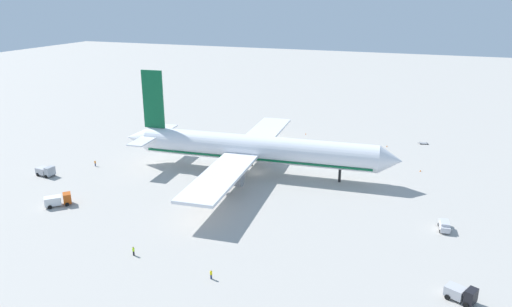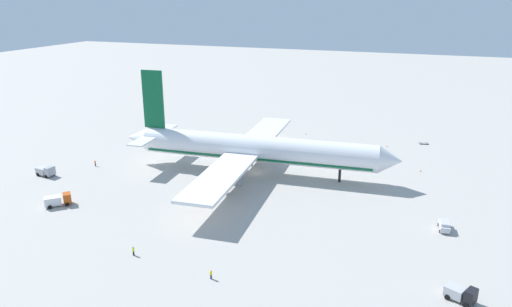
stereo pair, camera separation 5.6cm
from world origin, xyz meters
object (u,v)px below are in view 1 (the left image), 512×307
object	(u,v)px
traffic_cone_2	(306,134)
baggage_cart_0	(424,143)
traffic_cone_0	(420,171)
service_truck_0	(58,200)
service_van	(444,225)
traffic_cone_1	(387,146)
airliner	(252,149)
ground_worker_1	(133,251)
ground_worker_3	(211,274)
service_truck_2	(46,171)
ground_worker_2	(95,163)
service_truck_1	(461,294)

from	to	relation	value
traffic_cone_2	baggage_cart_0	bearing A→B (deg)	4.02
traffic_cone_0	service_truck_0	bearing A→B (deg)	-145.61
service_truck_0	baggage_cart_0	xyz separation A→B (m)	(75.72, 78.85, -1.15)
service_truck_0	service_van	size ratio (longest dim) A/B	1.17
baggage_cart_0	traffic_cone_0	size ratio (longest dim) A/B	6.13
service_van	traffic_cone_1	size ratio (longest dim) A/B	8.87
airliner	ground_worker_1	size ratio (longest dim) A/B	42.41
service_van	ground_worker_3	size ratio (longest dim) A/B	2.88
ground_worker_1	traffic_cone_1	distance (m)	91.72
baggage_cart_0	airliner	bearing A→B (deg)	-133.82
service_truck_2	ground_worker_2	xyz separation A→B (m)	(7.27, 10.77, -0.52)
airliner	service_van	size ratio (longest dim) A/B	15.48
service_truck_1	ground_worker_1	size ratio (longest dim) A/B	2.84
traffic_cone_0	service_truck_1	bearing A→B (deg)	-81.77
baggage_cart_0	ground_worker_2	distance (m)	100.85
traffic_cone_1	traffic_cone_2	xyz separation A→B (m)	(-27.53, 4.62, 0.00)
service_truck_1	service_truck_0	bearing A→B (deg)	175.63
baggage_cart_0	traffic_cone_2	distance (m)	38.31
service_van	ground_worker_1	bearing A→B (deg)	-150.06
traffic_cone_0	traffic_cone_2	distance (m)	45.39
service_truck_1	ground_worker_1	distance (m)	56.10
service_truck_0	service_van	distance (m)	83.88
airliner	service_truck_1	distance (m)	65.71
service_van	ground_worker_2	distance (m)	91.46
service_truck_2	service_van	world-z (taller)	service_truck_2
service_truck_1	traffic_cone_0	world-z (taller)	service_truck_1
ground_worker_1	traffic_cone_0	world-z (taller)	ground_worker_1
airliner	traffic_cone_1	size ratio (longest dim) A/B	137.32
ground_worker_1	airliner	bearing A→B (deg)	83.95
service_truck_1	ground_worker_2	xyz separation A→B (m)	(-93.66, 31.10, -0.48)
airliner	traffic_cone_1	world-z (taller)	airliner
traffic_cone_0	baggage_cart_0	bearing A→B (deg)	90.37
service_truck_0	ground_worker_3	xyz separation A→B (m)	(45.21, -14.56, -0.55)
service_van	ground_worker_3	distance (m)	49.11
service_truck_0	ground_worker_1	xyz separation A→B (m)	(28.58, -12.62, -0.50)
ground_worker_2	traffic_cone_2	xyz separation A→B (m)	(46.82, 51.51, -0.59)
service_truck_2	ground_worker_1	distance (m)	52.37
service_van	traffic_cone_0	size ratio (longest dim) A/B	8.87
service_truck_0	traffic_cone_2	xyz separation A→B (m)	(37.50, 76.16, -1.14)
service_truck_0	service_truck_2	world-z (taller)	service_truck_2
service_truck_0	service_truck_1	xyz separation A→B (m)	(84.34, -6.45, -0.07)
airliner	traffic_cone_1	distance (m)	48.65
service_truck_1	traffic_cone_1	world-z (taller)	service_truck_1
ground_worker_1	traffic_cone_0	distance (m)	80.06
baggage_cart_0	service_truck_2	bearing A→B (deg)	-144.86
ground_worker_2	traffic_cone_0	bearing A→B (deg)	17.77
service_van	service_truck_1	bearing A→B (deg)	-84.34
baggage_cart_0	traffic_cone_1	size ratio (longest dim) A/B	6.13
traffic_cone_0	service_van	bearing A→B (deg)	-79.94
service_truck_0	service_truck_1	distance (m)	84.58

